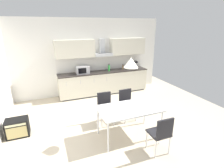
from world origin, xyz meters
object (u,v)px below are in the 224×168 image
object	(u,v)px
chair_near_right	(161,132)
chair_far_left	(105,105)
chair_far_right	(127,101)
coffee_maker	(134,65)
guitar_amp	(17,128)
microwave	(82,70)
bottle_green	(109,68)
bottle_brown	(123,67)
dining_table	(129,110)
pendant_lamp	(131,63)

from	to	relation	value
chair_near_right	chair_far_left	world-z (taller)	same
chair_far_left	chair_far_right	size ratio (longest dim) A/B	1.00
chair_far_right	coffee_maker	bearing A→B (deg)	57.12
guitar_amp	chair_near_right	bearing A→B (deg)	-32.34
microwave	bottle_green	bearing A→B (deg)	0.19
bottle_green	coffee_maker	bearing A→B (deg)	1.16
coffee_maker	bottle_brown	bearing A→B (deg)	178.45
dining_table	chair_near_right	xyz separation A→B (m)	(0.33, -0.80, -0.18)
microwave	bottle_green	distance (m)	1.05
bottle_brown	guitar_amp	bearing A→B (deg)	-152.25
chair_far_left	chair_far_right	world-z (taller)	same
dining_table	chair_far_right	world-z (taller)	chair_far_right
pendant_lamp	chair_far_right	bearing A→B (deg)	68.00
dining_table	chair_far_right	size ratio (longest dim) A/B	1.68
chair_near_right	chair_far_left	bearing A→B (deg)	112.13
bottle_green	pendant_lamp	bearing A→B (deg)	-101.42
dining_table	chair_far_left	xyz separation A→B (m)	(-0.33, 0.80, -0.18)
coffee_maker	pendant_lamp	bearing A→B (deg)	-120.14
coffee_maker	pendant_lamp	xyz separation A→B (m)	(-1.72, -2.96, 0.79)
dining_table	chair_near_right	size ratio (longest dim) A/B	1.68
chair_far_left	chair_far_right	xyz separation A→B (m)	(0.65, -0.00, 0.00)
chair_far_left	bottle_brown	bearing A→B (deg)	54.79
chair_near_right	bottle_green	bearing A→B (deg)	85.95
bottle_brown	chair_near_right	world-z (taller)	bottle_brown
microwave	chair_far_right	distance (m)	2.33
chair_far_right	microwave	bearing A→B (deg)	110.09
chair_far_left	pendant_lamp	size ratio (longest dim) A/B	2.72
bottle_green	chair_near_right	world-z (taller)	bottle_green
chair_far_right	guitar_amp	bearing A→B (deg)	175.91
chair_far_left	pendant_lamp	world-z (taller)	pendant_lamp
chair_far_left	chair_far_right	bearing A→B (deg)	-0.00
chair_far_right	pendant_lamp	distance (m)	1.57
bottle_green	guitar_amp	world-z (taller)	bottle_green
microwave	bottle_brown	world-z (taller)	microwave
bottle_brown	chair_far_left	bearing A→B (deg)	-125.21
coffee_maker	bottle_green	distance (m)	1.13
coffee_maker	dining_table	world-z (taller)	coffee_maker
pendant_lamp	bottle_brown	bearing A→B (deg)	67.91
chair_far_right	guitar_amp	size ratio (longest dim) A/B	1.67
coffee_maker	bottle_green	size ratio (longest dim) A/B	1.06
bottle_green	pendant_lamp	xyz separation A→B (m)	(-0.59, -2.94, 0.82)
chair_far_left	pendant_lamp	bearing A→B (deg)	-67.98
coffee_maker	chair_far_right	distance (m)	2.62
chair_near_right	chair_far_left	size ratio (longest dim) A/B	1.00
bottle_brown	guitar_amp	size ratio (longest dim) A/B	0.41
dining_table	guitar_amp	distance (m)	2.77
bottle_green	chair_far_right	bearing A→B (deg)	-97.18
chair_far_left	guitar_amp	distance (m)	2.24
microwave	chair_near_right	bearing A→B (deg)	-78.16
bottle_green	chair_near_right	size ratio (longest dim) A/B	0.33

